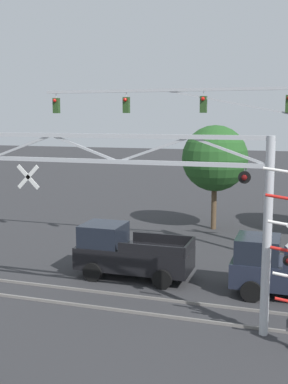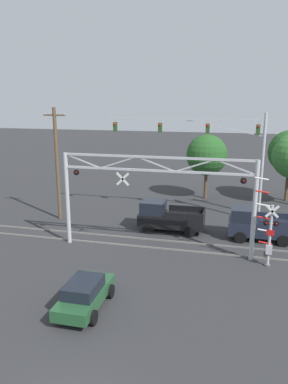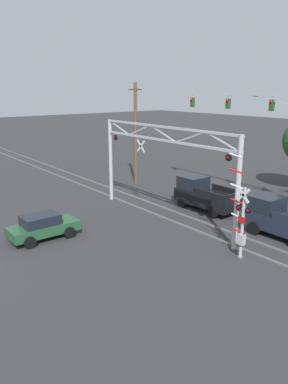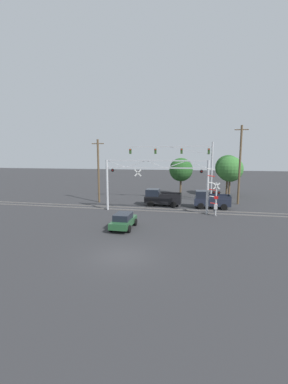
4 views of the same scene
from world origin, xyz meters
The scene contains 9 objects.
rail_track_near centered at (0.00, 14.31, 0.05)m, with size 80.00×0.08×0.10m, color gray.
rail_track_far centered at (0.00, 15.74, 0.05)m, with size 80.00×0.08×0.10m, color gray.
crossing_gantry centered at (-0.01, 14.02, 4.12)m, with size 12.39×0.30×6.23m.
crossing_signal_mast centered at (6.92, 13.34, 1.92)m, with size 1.54×0.35×5.38m.
traffic_signal_span centered at (3.71, 21.77, 6.08)m, with size 12.58×0.39×8.64m.
pickup_truck_lead centered at (0.13, 17.95, 1.07)m, with size 4.85×2.24×2.25m.
pickup_truck_following centered at (6.57, 17.65, 1.07)m, with size 4.52×2.24×2.25m.
sedan_waiting centered at (-1.78, 6.44, 0.76)m, with size 1.93×3.99×1.47m.
utility_pole_left centered at (-9.03, 18.67, 4.65)m, with size 1.80×0.28×9.00m.
Camera 3 is at (17.86, -1.55, 8.48)m, focal length 35.00 mm.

